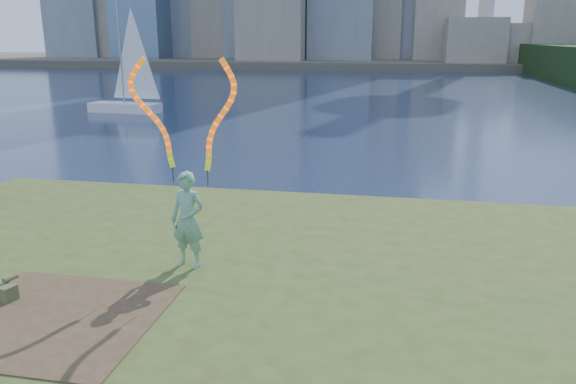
# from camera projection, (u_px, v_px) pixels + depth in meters

# --- Properties ---
(ground) EXTENTS (320.00, 320.00, 0.00)m
(ground) POSITION_uv_depth(u_px,v_px,m) (245.00, 289.00, 11.55)
(ground) COLOR #1A2742
(ground) RESTS_ON ground
(grassy_knoll) EXTENTS (20.00, 18.00, 0.80)m
(grassy_knoll) POSITION_uv_depth(u_px,v_px,m) (209.00, 330.00, 9.29)
(grassy_knoll) COLOR #3B4C1B
(grassy_knoll) RESTS_ON ground
(dirt_patch) EXTENTS (3.20, 3.00, 0.02)m
(dirt_patch) POSITION_uv_depth(u_px,v_px,m) (53.00, 318.00, 8.71)
(dirt_patch) COLOR #47331E
(dirt_patch) RESTS_ON grassy_knoll
(far_shore) EXTENTS (320.00, 40.00, 1.20)m
(far_shore) POSITION_uv_depth(u_px,v_px,m) (383.00, 62.00, 101.26)
(far_shore) COLOR #504B3B
(far_shore) RESTS_ON ground
(woman_with_ribbons) EXTENTS (2.11, 0.59, 4.20)m
(woman_with_ribbons) POSITION_uv_depth(u_px,v_px,m) (188.00, 195.00, 10.37)
(woman_with_ribbons) COLOR #116E2C
(woman_with_ribbons) RESTS_ON grassy_knoll
(canvas_bag) EXTENTS (0.43, 0.49, 0.36)m
(canvas_bag) POSITION_uv_depth(u_px,v_px,m) (5.00, 292.00, 9.29)
(canvas_bag) COLOR brown
(canvas_bag) RESTS_ON grassy_knoll
(sailboat) EXTENTS (5.28, 2.08, 7.93)m
(sailboat) POSITION_uv_depth(u_px,v_px,m) (127.00, 92.00, 38.09)
(sailboat) COLOR white
(sailboat) RESTS_ON ground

